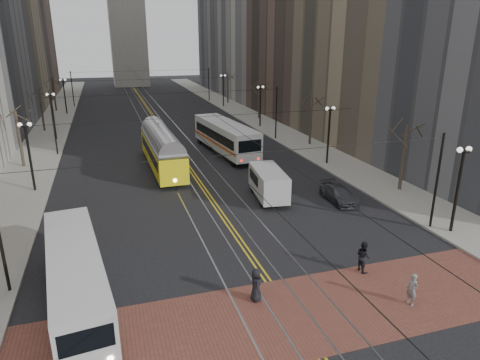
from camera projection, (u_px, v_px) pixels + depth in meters
ground at (262, 272)px, 23.59m from camera, size 260.00×260.00×0.00m
sidewalk_left at (51, 129)px, 60.02m from camera, size 5.00×140.00×0.15m
sidewalk_right at (253, 118)px, 68.55m from camera, size 5.00×140.00×0.15m
crosswalk_band at (292, 315)px, 19.97m from camera, size 25.00×6.00×0.01m
streetcar_rails at (159, 124)px, 64.31m from camera, size 4.80×130.00×0.02m
centre_lines at (159, 124)px, 64.31m from camera, size 0.42×130.00×0.01m
building_right_mid at (315, 6)px, 67.08m from camera, size 16.00×20.00×34.00m
building_right_far at (239, 4)px, 102.33m from camera, size 16.00×20.00×40.00m
lamp_posts at (175, 125)px, 48.72m from camera, size 27.60×57.20×5.60m
street_trees at (167, 116)px, 54.60m from camera, size 31.68×53.28×5.60m
trolley_wires at (167, 109)px, 53.91m from camera, size 25.96×120.00×6.60m
transit_bus at (76, 277)px, 20.48m from camera, size 3.63×11.37×2.79m
streetcar at (162, 153)px, 41.82m from camera, size 2.74×13.58×3.19m
rear_bus at (225, 138)px, 47.43m from camera, size 4.18×13.30×3.41m
cargo_van at (268, 184)px, 34.02m from camera, size 2.72×5.66×2.41m
sedan_grey at (219, 139)px, 51.45m from camera, size 2.18×4.46×1.47m
sedan_silver at (205, 121)px, 62.21m from camera, size 1.81×4.84×1.58m
sedan_parked at (339, 194)px, 33.64m from camera, size 1.81×4.29×1.24m
pedestrian_a at (256, 285)px, 20.82m from camera, size 0.67×0.91×1.72m
pedestrian_b at (412, 290)px, 20.51m from camera, size 0.49×0.65×1.62m
pedestrian_c at (363, 256)px, 23.47m from camera, size 0.71×0.89×1.77m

